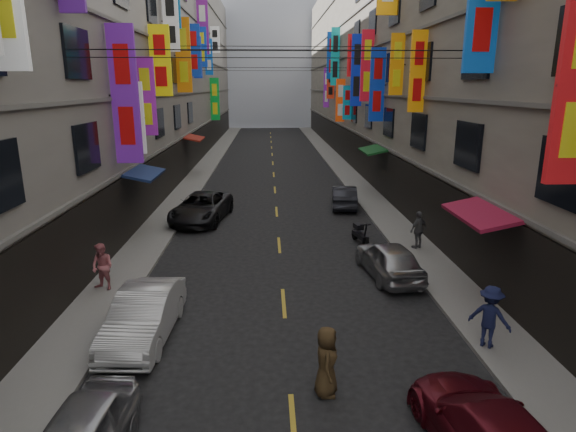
{
  "coord_description": "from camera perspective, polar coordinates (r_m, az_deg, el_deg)",
  "views": [
    {
      "loc": [
        -0.48,
        3.43,
        6.9
      ],
      "look_at": [
        -0.13,
        11.46,
        4.74
      ],
      "focal_mm": 30.0,
      "sensor_mm": 36.0,
      "label": 1
    }
  ],
  "objects": [
    {
      "name": "sidewalk_left",
      "position": [
        39.56,
        -10.46,
        4.87
      ],
      "size": [
        2.0,
        90.0,
        0.12
      ],
      "primitive_type": "cube",
      "color": "slate",
      "rests_on": "ground"
    },
    {
      "name": "sidewalk_right",
      "position": [
        39.71,
        7.02,
        5.05
      ],
      "size": [
        2.0,
        90.0,
        0.12
      ],
      "primitive_type": "cube",
      "color": "slate",
      "rests_on": "ground"
    },
    {
      "name": "building_row_left",
      "position": [
        40.34,
        -20.02,
        17.9
      ],
      "size": [
        10.14,
        90.0,
        19.0
      ],
      "color": "gray",
      "rests_on": "ground"
    },
    {
      "name": "building_row_right",
      "position": [
        40.62,
        16.27,
        18.16
      ],
      "size": [
        10.14,
        90.0,
        19.0
      ],
      "color": "gray",
      "rests_on": "ground"
    },
    {
      "name": "haze_block",
      "position": [
        88.67,
        -2.23,
        17.72
      ],
      "size": [
        18.0,
        8.0,
        22.0
      ],
      "primitive_type": "cube",
      "color": "#AAAFBD",
      "rests_on": "ground"
    },
    {
      "name": "shop_signage",
      "position": [
        31.54,
        -1.83,
        19.2
      ],
      "size": [
        14.0,
        55.0,
        12.54
      ],
      "color": "#0F56B4",
      "rests_on": "ground"
    },
    {
      "name": "street_awnings",
      "position": [
        22.92,
        -4.38,
        5.24
      ],
      "size": [
        13.99,
        35.2,
        0.41
      ],
      "color": "#15512A",
      "rests_on": "ground"
    },
    {
      "name": "overhead_cables",
      "position": [
        26.64,
        -1.49,
        19.16
      ],
      "size": [
        14.0,
        38.04,
        1.24
      ],
      "color": "black",
      "rests_on": "ground"
    },
    {
      "name": "lane_markings",
      "position": [
        36.24,
        -1.64,
        4.11
      ],
      "size": [
        0.12,
        80.2,
        0.01
      ],
      "color": "gold",
      "rests_on": "ground"
    },
    {
      "name": "scooter_far_right",
      "position": [
        22.03,
        8.53,
        -2.14
      ],
      "size": [
        0.64,
        1.79,
        1.14
      ],
      "rotation": [
        0.0,
        0.0,
        3.34
      ],
      "color": "black",
      "rests_on": "ground"
    },
    {
      "name": "car_left_mid",
      "position": [
        14.36,
        -16.71,
        -11.2
      ],
      "size": [
        1.69,
        4.31,
        1.4
      ],
      "primitive_type": "imported",
      "rotation": [
        0.0,
        0.0,
        -0.05
      ],
      "color": "silver",
      "rests_on": "ground"
    },
    {
      "name": "car_left_far",
      "position": [
        25.83,
        -10.21,
        1.02
      ],
      "size": [
        3.21,
        5.57,
        1.46
      ],
      "primitive_type": "imported",
      "rotation": [
        0.0,
        0.0,
        -0.16
      ],
      "color": "black",
      "rests_on": "ground"
    },
    {
      "name": "car_right_mid",
      "position": [
        18.37,
        11.87,
        -5.04
      ],
      "size": [
        2.08,
        4.18,
        1.37
      ],
      "primitive_type": "imported",
      "rotation": [
        0.0,
        0.0,
        3.26
      ],
      "color": "#A6A7AB",
      "rests_on": "ground"
    },
    {
      "name": "car_right_far",
      "position": [
        28.51,
        6.66,
        2.31
      ],
      "size": [
        1.82,
        4.07,
        1.3
      ],
      "primitive_type": "imported",
      "rotation": [
        0.0,
        0.0,
        3.02
      ],
      "color": "#26272D",
      "rests_on": "ground"
    },
    {
      "name": "pedestrian_lfar",
      "position": [
        17.72,
        -21.14,
        -5.64
      ],
      "size": [
        0.95,
        0.82,
        1.64
      ],
      "primitive_type": "imported",
      "rotation": [
        0.0,
        0.0,
        -0.4
      ],
      "color": "#CF6D75",
      "rests_on": "sidewalk_left"
    },
    {
      "name": "pedestrian_rnear",
      "position": [
        14.15,
        22.81,
        -10.93
      ],
      "size": [
        1.22,
        1.15,
        1.72
      ],
      "primitive_type": "imported",
      "rotation": [
        0.0,
        0.0,
        2.44
      ],
      "color": "#161A3E",
      "rests_on": "sidewalk_right"
    },
    {
      "name": "pedestrian_rfar",
      "position": [
        21.47,
        15.22,
        -1.58
      ],
      "size": [
        1.11,
        0.97,
        1.64
      ],
      "primitive_type": "imported",
      "rotation": [
        0.0,
        0.0,
        3.69
      ],
      "color": "#5A595C",
      "rests_on": "sidewalk_right"
    },
    {
      "name": "pedestrian_crossing",
      "position": [
        11.49,
        4.58,
        -16.81
      ],
      "size": [
        0.63,
        0.87,
        1.69
      ],
      "primitive_type": "imported",
      "rotation": [
        0.0,
        0.0,
        1.49
      ],
      "color": "#43311A",
      "rests_on": "ground"
    }
  ]
}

